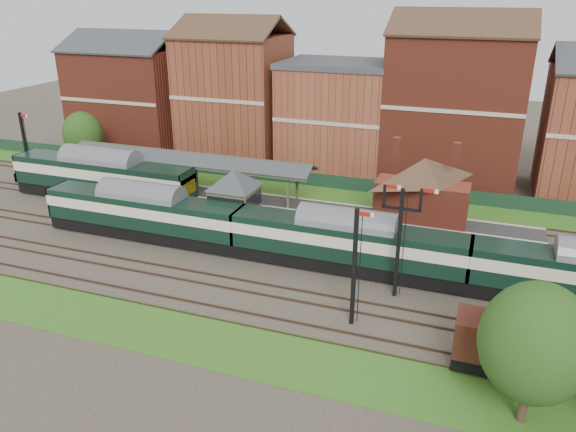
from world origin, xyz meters
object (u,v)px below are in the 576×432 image
(signal_box, at_px, (235,201))
(dmu_train, at_px, (346,242))
(goods_van_a, at_px, (508,343))
(semaphore_bracket, at_px, (400,236))
(platform_railcar, at_px, (103,176))

(signal_box, xyz_separation_m, dmu_train, (10.77, -3.25, -0.78))
(goods_van_a, bearing_deg, semaphore_bracket, 138.09)
(platform_railcar, bearing_deg, semaphore_bracket, -16.10)
(semaphore_bracket, height_order, dmu_train, semaphore_bracket)
(signal_box, relative_size, dmu_train, 0.11)
(platform_railcar, height_order, goods_van_a, platform_railcar)
(signal_box, relative_size, semaphore_bracket, 0.73)
(dmu_train, bearing_deg, platform_railcar, 166.42)
(platform_railcar, relative_size, goods_van_a, 3.45)
(signal_box, height_order, dmu_train, signal_box)
(goods_van_a, bearing_deg, dmu_train, 141.99)
(signal_box, height_order, goods_van_a, signal_box)
(dmu_train, bearing_deg, goods_van_a, -38.01)
(goods_van_a, bearing_deg, signal_box, 151.20)
(signal_box, distance_m, semaphore_bracket, 16.16)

